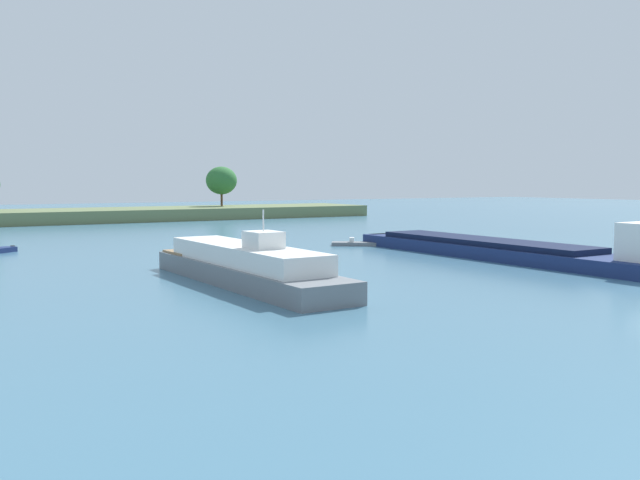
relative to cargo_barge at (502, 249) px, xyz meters
The scene contains 4 objects.
treeline_island 80.53m from the cargo_barge, 102.71° to the left, with size 98.05×17.55×10.03m.
cargo_barge is the anchor object (origin of this frame).
small_motorboat 17.71m from the cargo_barge, 104.50° to the left, with size 5.19×4.30×0.89m.
white_riverboat 26.23m from the cargo_barge, behind, with size 5.08×22.20×5.16m.
Camera 1 is at (-39.84, -25.31, 6.90)m, focal length 37.33 mm.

